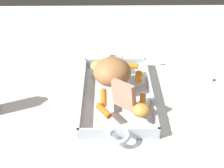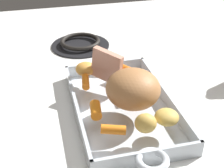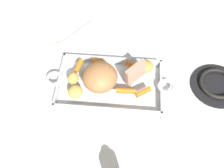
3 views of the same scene
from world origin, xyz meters
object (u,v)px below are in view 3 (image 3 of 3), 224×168
Objects in this scene: baby_carrot_northeast at (126,91)px; serving_spoon at (70,38)px; roasting_dish at (110,85)px; potato_halved at (75,92)px; baby_carrot_southwest at (143,92)px; baby_carrot_center_left at (79,66)px; potato_whole at (73,78)px; stove_burner_rear at (217,84)px; pork_roast at (100,77)px; roast_slice_outer at (136,72)px; potato_golden_small at (147,66)px; baby_carrot_southeast at (132,65)px; baby_carrot_center_right at (98,62)px.

baby_carrot_northeast is 0.36m from serving_spoon.
potato_halved reaches higher than roasting_dish.
baby_carrot_center_left is at bearing 158.74° from baby_carrot_southwest.
potato_whole is 0.52m from stove_burner_rear.
baby_carrot_center_left is 0.11m from potato_halved.
baby_carrot_northeast is 0.19m from potato_whole.
roasting_dish is 0.13m from baby_carrot_southwest.
pork_roast is at bearing -37.49° from baby_carrot_center_left.
baby_carrot_southwest is (0.03, -0.06, -0.03)m from roast_slice_outer.
potato_golden_small is (0.25, 0.01, 0.01)m from baby_carrot_center_left.
potato_whole reaches higher than baby_carrot_center_left.
baby_carrot_center_left is at bearing 82.23° from potato_whole.
baby_carrot_center_left is at bearing 93.10° from potato_halved.
roast_slice_outer is 1.61× the size of baby_carrot_center_left.
baby_carrot_northeast is at bearing -98.64° from baby_carrot_southeast.
roasting_dish is at bearing 161.46° from baby_carrot_southwest.
potato_whole reaches higher than baby_carrot_northeast.
baby_carrot_southeast is at bearing 170.00° from potato_golden_small.
roasting_dish is 9.01× the size of potato_golden_small.
pork_roast is 0.43m from stove_burner_rear.
potato_whole is at bearing 106.27° from potato_halved.
roast_slice_outer is 0.15m from baby_carrot_center_right.
baby_carrot_center_left is at bearing -173.74° from baby_carrot_southeast.
baby_carrot_northeast is 1.18× the size of baby_carrot_southwest.
roasting_dish is at bearing 145.31° from baby_carrot_northeast.
stove_burner_rear is (0.26, -0.03, -0.05)m from potato_golden_small.
roasting_dish is 0.08m from baby_carrot_northeast.
baby_carrot_southeast is at bearing 35.79° from potato_halved.
baby_carrot_center_right is at bearing 100.50° from pork_roast.
baby_carrot_northeast is 1.35× the size of potato_halved.
baby_carrot_center_left is 0.26× the size of stove_burner_rear.
baby_carrot_southeast is (-0.01, 0.06, -0.03)m from roast_slice_outer.
roast_slice_outer is at bearing 92.45° from serving_spoon.
pork_roast is (-0.03, -0.01, 0.07)m from roasting_dish.
baby_carrot_center_right is 0.90× the size of baby_carrot_center_left.
baby_carrot_southeast is 0.23m from potato_halved.
roast_slice_outer reaches higher than potato_whole.
roast_slice_outer is 0.07m from baby_carrot_southwest.
baby_carrot_southwest is 0.23m from potato_halved.
roast_slice_outer is at bearing -175.96° from stove_burner_rear.
potato_golden_small is (0.13, 0.06, 0.04)m from roasting_dish.
potato_halved is (-0.11, -0.06, 0.04)m from roasting_dish.
potato_golden_small is (0.01, 0.10, 0.01)m from baby_carrot_southwest.
roasting_dish is 0.39m from stove_burner_rear.
pork_roast reaches higher than potato_golden_small.
baby_carrot_southeast is at bearing 81.36° from baby_carrot_northeast.
baby_carrot_southwest is at bearing -34.12° from baby_carrot_center_right.
roasting_dish is at bearing 28.96° from potato_halved.
serving_spoon is at bearing 151.05° from baby_carrot_southeast.
serving_spoon is (-0.57, 0.18, -0.00)m from stove_burner_rear.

